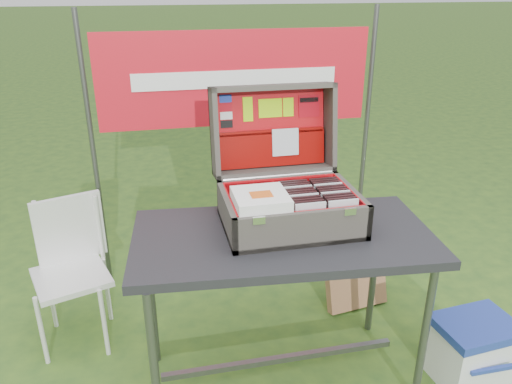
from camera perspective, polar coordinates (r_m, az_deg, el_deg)
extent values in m
cube|color=black|center=(2.19, 3.10, -5.24)|extent=(1.35, 0.76, 0.04)
cylinder|color=#59595B|center=(2.15, -11.47, -19.74)|extent=(0.04, 0.04, 0.77)
cylinder|color=#59595B|center=(2.42, 18.75, -14.98)|extent=(0.04, 0.04, 0.77)
cylinder|color=#59595B|center=(2.57, -11.86, -11.74)|extent=(0.04, 0.04, 0.77)
cylinder|color=#59595B|center=(2.80, 13.33, -8.68)|extent=(0.04, 0.04, 0.77)
cube|color=#59595B|center=(2.58, 2.76, -18.53)|extent=(1.15, 0.03, 0.03)
cube|color=#4A4842|center=(2.24, 3.89, -3.58)|extent=(0.59, 0.42, 0.02)
cube|color=#4A4842|center=(2.04, 5.49, -4.34)|extent=(0.59, 0.02, 0.16)
cube|color=#4A4842|center=(2.39, 2.61, -0.03)|extent=(0.59, 0.02, 0.16)
cube|color=#4A4842|center=(2.16, -3.35, -2.71)|extent=(0.02, 0.42, 0.16)
cube|color=#4A4842|center=(2.31, 10.75, -1.34)|extent=(0.02, 0.42, 0.16)
cube|color=red|center=(2.24, 3.90, -3.25)|extent=(0.55, 0.38, 0.01)
cube|color=silver|center=(1.96, 0.34, -3.27)|extent=(0.05, 0.01, 0.03)
cube|color=silver|center=(2.07, 10.70, -2.20)|extent=(0.05, 0.01, 0.03)
cylinder|color=silver|center=(2.37, 2.58, 1.84)|extent=(0.53, 0.02, 0.02)
cube|color=#4A4842|center=(2.48, 1.59, 7.33)|extent=(0.59, 0.09, 0.42)
cube|color=#4A4842|center=(2.39, 1.86, 11.90)|extent=(0.59, 0.16, 0.05)
cube|color=#4A4842|center=(2.44, 2.09, 2.49)|extent=(0.59, 0.16, 0.05)
cube|color=#4A4842|center=(2.36, -4.78, 6.71)|extent=(0.02, 0.22, 0.44)
cube|color=#4A4842|center=(2.49, 8.39, 7.46)|extent=(0.02, 0.22, 0.44)
cube|color=red|center=(2.46, 1.68, 7.29)|extent=(0.54, 0.06, 0.37)
cube|color=red|center=(2.05, 5.38, -3.87)|extent=(0.55, 0.01, 0.14)
cube|color=red|center=(2.37, 2.71, 0.09)|extent=(0.55, 0.01, 0.14)
cube|color=red|center=(2.16, -2.97, -2.40)|extent=(0.01, 0.38, 0.14)
cube|color=red|center=(2.30, 10.43, -1.11)|extent=(0.01, 0.38, 0.14)
cube|color=#780401|center=(2.46, 1.84, 4.96)|extent=(0.53, 0.06, 0.17)
cube|color=#780401|center=(2.44, 1.83, 6.90)|extent=(0.52, 0.02, 0.02)
cube|color=silver|center=(2.45, 3.37, 5.72)|extent=(0.13, 0.03, 0.13)
cube|color=#1933B2|center=(2.40, -3.51, 10.59)|extent=(0.06, 0.01, 0.04)
cube|color=#AB0511|center=(2.40, -3.46, 9.64)|extent=(0.06, 0.01, 0.04)
cube|color=white|center=(2.40, -3.41, 8.69)|extent=(0.06, 0.01, 0.04)
cube|color=black|center=(2.41, -3.37, 7.75)|extent=(0.06, 0.01, 0.04)
cube|color=#A7E704|center=(2.42, -0.94, 9.43)|extent=(0.05, 0.02, 0.12)
cube|color=#A7E704|center=(2.44, 1.65, 9.56)|extent=(0.12, 0.02, 0.09)
cube|color=#A7E704|center=(2.47, 3.71, 9.65)|extent=(0.05, 0.02, 0.09)
cube|color=#AB0511|center=(2.50, 6.08, 9.74)|extent=(0.11, 0.02, 0.11)
cube|color=black|center=(2.50, 6.07, 10.43)|extent=(0.10, 0.01, 0.02)
cube|color=silver|center=(2.07, 6.19, -3.16)|extent=(0.13, 0.01, 0.15)
cube|color=black|center=(2.09, 5.99, -2.89)|extent=(0.13, 0.01, 0.15)
cube|color=black|center=(2.11, 5.79, -2.62)|extent=(0.13, 0.01, 0.15)
cube|color=black|center=(2.13, 5.60, -2.36)|extent=(0.13, 0.01, 0.15)
cube|color=silver|center=(2.15, 5.42, -2.10)|extent=(0.13, 0.01, 0.15)
cube|color=black|center=(2.17, 5.23, -1.84)|extent=(0.13, 0.01, 0.15)
cube|color=black|center=(2.19, 5.05, -1.59)|extent=(0.13, 0.01, 0.15)
cube|color=black|center=(2.21, 4.88, -1.35)|extent=(0.13, 0.01, 0.15)
cube|color=silver|center=(2.23, 4.70, -1.11)|extent=(0.13, 0.01, 0.15)
cube|color=black|center=(2.26, 4.53, -0.87)|extent=(0.13, 0.01, 0.15)
cube|color=black|center=(2.28, 4.37, -0.64)|extent=(0.13, 0.01, 0.15)
cube|color=black|center=(2.30, 4.20, -0.41)|extent=(0.13, 0.01, 0.15)
cube|color=silver|center=(2.12, 9.86, -2.77)|extent=(0.13, 0.01, 0.15)
cube|color=black|center=(2.14, 9.63, -2.50)|extent=(0.13, 0.01, 0.15)
cube|color=black|center=(2.16, 9.40, -2.25)|extent=(0.13, 0.01, 0.15)
cube|color=black|center=(2.18, 9.18, -1.99)|extent=(0.13, 0.01, 0.15)
cube|color=silver|center=(2.20, 8.97, -1.74)|extent=(0.13, 0.01, 0.15)
cube|color=black|center=(2.22, 8.76, -1.49)|extent=(0.13, 0.01, 0.15)
cube|color=black|center=(2.24, 8.55, -1.25)|extent=(0.13, 0.01, 0.15)
cube|color=black|center=(2.26, 8.34, -1.01)|extent=(0.13, 0.01, 0.15)
cube|color=silver|center=(2.28, 8.14, -0.78)|extent=(0.13, 0.01, 0.15)
cube|color=black|center=(2.30, 7.95, -0.55)|extent=(0.13, 0.01, 0.15)
cube|color=black|center=(2.32, 7.75, -0.33)|extent=(0.13, 0.01, 0.15)
cube|color=black|center=(2.34, 7.56, -0.10)|extent=(0.13, 0.01, 0.15)
cube|color=white|center=(2.08, 0.53, -1.27)|extent=(0.22, 0.22, 0.00)
cube|color=white|center=(2.07, 0.53, -1.15)|extent=(0.22, 0.22, 0.00)
cube|color=white|center=(2.07, 0.53, -1.02)|extent=(0.22, 0.22, 0.00)
cube|color=white|center=(2.07, 0.53, -0.90)|extent=(0.22, 0.22, 0.00)
cube|color=white|center=(2.07, 0.53, -0.77)|extent=(0.22, 0.22, 0.00)
cube|color=white|center=(2.07, 0.53, -0.64)|extent=(0.22, 0.22, 0.01)
cube|color=white|center=(2.06, 0.53, -0.52)|extent=(0.22, 0.22, 0.00)
cube|color=white|center=(2.06, 0.53, -0.39)|extent=(0.22, 0.22, 0.00)
cube|color=white|center=(2.06, 0.53, -0.26)|extent=(0.22, 0.22, 0.00)
cube|color=#D85919|center=(2.05, 0.60, -0.27)|extent=(0.09, 0.07, 0.00)
cube|color=white|center=(2.78, 23.38, -16.59)|extent=(0.38, 0.30, 0.28)
cube|color=navy|center=(2.68, 23.95, -13.86)|extent=(0.40, 0.32, 0.04)
cube|color=navy|center=(2.67, 25.40, -17.87)|extent=(0.22, 0.02, 0.02)
cube|color=silver|center=(2.81, -20.38, -9.12)|extent=(0.45, 0.45, 0.03)
cube|color=silver|center=(2.86, -20.54, -3.99)|extent=(0.35, 0.14, 0.38)
cylinder|color=silver|center=(2.82, -23.30, -14.39)|extent=(0.02, 0.02, 0.40)
cylinder|color=silver|center=(2.77, -16.96, -14.11)|extent=(0.02, 0.02, 0.40)
cylinder|color=silver|center=(3.07, -22.38, -10.99)|extent=(0.02, 0.02, 0.40)
cylinder|color=silver|center=(3.02, -16.63, -10.67)|extent=(0.02, 0.02, 0.40)
cylinder|color=silver|center=(2.89, -23.49, -4.36)|extent=(0.02, 0.02, 0.38)
cylinder|color=silver|center=(2.84, -17.50, -3.92)|extent=(0.02, 0.02, 0.38)
cube|color=#9D6642|center=(3.09, 11.28, -9.31)|extent=(0.40, 0.22, 0.40)
cylinder|color=#59595B|center=(3.08, -17.96, 3.36)|extent=(0.03, 0.03, 1.70)
cylinder|color=#59595B|center=(3.35, 12.34, 5.55)|extent=(0.03, 0.03, 1.70)
cube|color=red|center=(2.98, -2.27, 12.83)|extent=(1.60, 0.02, 0.55)
cube|color=white|center=(2.97, -2.23, 12.79)|extent=(1.20, 0.00, 0.10)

